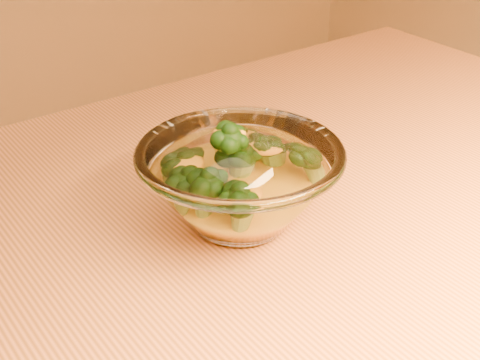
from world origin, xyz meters
name	(u,v)px	position (x,y,z in m)	size (l,w,h in m)	color
glass_bowl	(240,184)	(0.04, 0.06, 0.79)	(0.19, 0.19, 0.08)	white
cheese_sauce	(240,200)	(0.04, 0.06, 0.78)	(0.10, 0.10, 0.03)	#F3AA14
broccoli_heap	(235,171)	(0.04, 0.07, 0.80)	(0.12, 0.12, 0.07)	black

